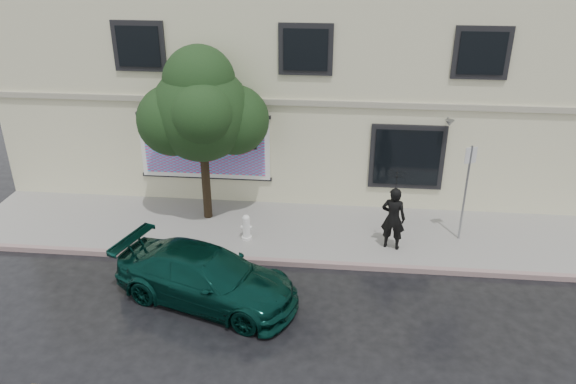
# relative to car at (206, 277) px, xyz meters

# --- Properties ---
(ground) EXTENTS (90.00, 90.00, 0.00)m
(ground) POSITION_rel_car_xyz_m (2.02, 0.26, -0.68)
(ground) COLOR black
(ground) RESTS_ON ground
(sidewalk) EXTENTS (20.00, 3.50, 0.15)m
(sidewalk) POSITION_rel_car_xyz_m (2.02, 3.51, -0.60)
(sidewalk) COLOR gray
(sidewalk) RESTS_ON ground
(curb) EXTENTS (20.00, 0.18, 0.16)m
(curb) POSITION_rel_car_xyz_m (2.02, 1.76, -0.60)
(curb) COLOR gray
(curb) RESTS_ON ground
(building) EXTENTS (20.00, 8.12, 7.00)m
(building) POSITION_rel_car_xyz_m (2.02, 9.26, 2.82)
(building) COLOR beige
(building) RESTS_ON ground
(billboard) EXTENTS (4.30, 0.16, 2.20)m
(billboard) POSITION_rel_car_xyz_m (-1.18, 5.18, 1.38)
(billboard) COLOR white
(billboard) RESTS_ON ground
(car) EXTENTS (5.05, 3.38, 1.35)m
(car) POSITION_rel_car_xyz_m (0.00, 0.00, 0.00)
(car) COLOR #072C25
(car) RESTS_ON ground
(pedestrian) EXTENTS (0.77, 0.60, 1.87)m
(pedestrian) POSITION_rel_car_xyz_m (4.69, 2.76, 0.41)
(pedestrian) COLOR black
(pedestrian) RESTS_ON sidewalk
(umbrella) EXTENTS (0.96, 0.96, 0.69)m
(umbrella) POSITION_rel_car_xyz_m (4.69, 2.76, 1.69)
(umbrella) COLOR black
(umbrella) RESTS_ON pedestrian
(street_tree) EXTENTS (2.88, 2.88, 4.86)m
(street_tree) POSITION_rel_car_xyz_m (-0.92, 4.07, 2.88)
(street_tree) COLOR black
(street_tree) RESTS_ON sidewalk
(fire_hydrant) EXTENTS (0.32, 0.30, 0.78)m
(fire_hydrant) POSITION_rel_car_xyz_m (0.52, 2.82, -0.15)
(fire_hydrant) COLOR white
(fire_hydrant) RESTS_ON sidewalk
(sign_pole) EXTENTS (0.34, 0.15, 2.90)m
(sign_pole) POSITION_rel_car_xyz_m (6.71, 3.46, 1.19)
(sign_pole) COLOR #909398
(sign_pole) RESTS_ON sidewalk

